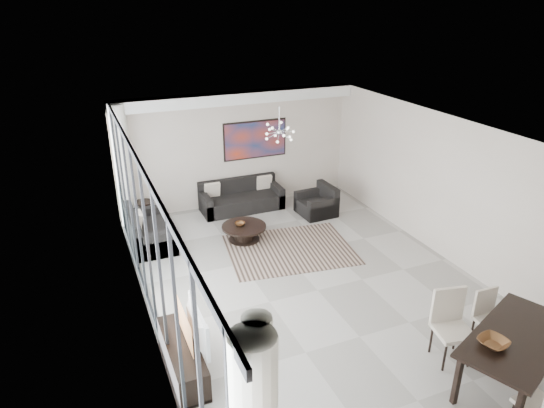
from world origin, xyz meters
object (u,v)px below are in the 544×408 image
coffee_table (244,232)px  dining_table (517,341)px  tv_console (183,357)px  television (192,327)px  sofa_main (241,200)px

coffee_table → dining_table: size_ratio=0.45×
tv_console → television: (0.16, -0.04, 0.52)m
coffee_table → dining_table: bearing=-70.7°
sofa_main → tv_console: 5.82m
tv_console → coffee_table: bearing=58.0°
sofa_main → television: bearing=-116.1°
sofa_main → tv_console: size_ratio=1.35×
sofa_main → television: television is taller
television → sofa_main: bearing=-26.0°
coffee_table → sofa_main: size_ratio=0.48×
coffee_table → television: size_ratio=1.01×
sofa_main → television: size_ratio=2.10×
television → dining_table: 4.43m
sofa_main → tv_console: sofa_main is taller
coffee_table → tv_console: 4.14m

